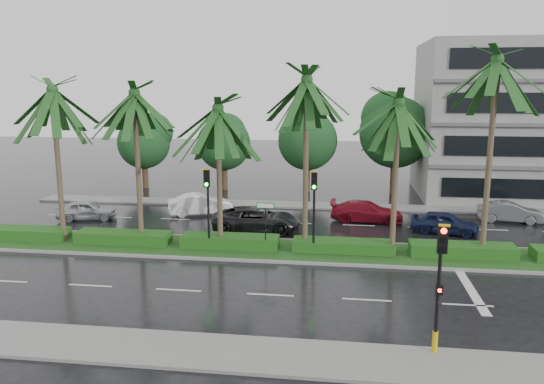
# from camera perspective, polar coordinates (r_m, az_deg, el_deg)

# --- Properties ---
(ground) EXTENTS (120.00, 120.00, 0.00)m
(ground) POSITION_cam_1_polar(r_m,az_deg,el_deg) (27.35, 1.25, -7.06)
(ground) COLOR black
(ground) RESTS_ON ground
(near_sidewalk) EXTENTS (40.00, 2.40, 0.12)m
(near_sidewalk) POSITION_cam_1_polar(r_m,az_deg,el_deg) (18.02, -2.54, -17.06)
(near_sidewalk) COLOR slate
(near_sidewalk) RESTS_ON ground
(far_sidewalk) EXTENTS (40.00, 2.00, 0.12)m
(far_sidewalk) POSITION_cam_1_polar(r_m,az_deg,el_deg) (38.86, 3.22, -1.43)
(far_sidewalk) COLOR slate
(far_sidewalk) RESTS_ON ground
(median) EXTENTS (36.00, 4.00, 0.15)m
(median) POSITION_cam_1_polar(r_m,az_deg,el_deg) (28.27, 1.47, -6.28)
(median) COLOR gray
(median) RESTS_ON ground
(hedge) EXTENTS (35.20, 1.40, 0.60)m
(hedge) POSITION_cam_1_polar(r_m,az_deg,el_deg) (28.16, 1.48, -5.56)
(hedge) COLOR #194A15
(hedge) RESTS_ON median
(lane_markings) EXTENTS (34.00, 13.06, 0.01)m
(lane_markings) POSITION_cam_1_polar(r_m,az_deg,el_deg) (26.79, 7.67, -7.55)
(lane_markings) COLOR silver
(lane_markings) RESTS_ON ground
(palm_row) EXTENTS (26.30, 4.20, 10.53)m
(palm_row) POSITION_cam_1_polar(r_m,az_deg,el_deg) (27.14, -1.09, 9.63)
(palm_row) COLOR #463B28
(palm_row) RESTS_ON median
(signal_near) EXTENTS (0.34, 0.45, 4.36)m
(signal_near) POSITION_cam_1_polar(r_m,az_deg,el_deg) (17.79, 17.55, -9.34)
(signal_near) COLOR black
(signal_near) RESTS_ON near_sidewalk
(signal_median_left) EXTENTS (0.34, 0.42, 4.36)m
(signal_median_left) POSITION_cam_1_polar(r_m,az_deg,el_deg) (27.56, -6.95, -0.54)
(signal_median_left) COLOR black
(signal_median_left) RESTS_ON median
(signal_median_right) EXTENTS (0.34, 0.42, 4.36)m
(signal_median_right) POSITION_cam_1_polar(r_m,az_deg,el_deg) (26.73, 4.54, -0.86)
(signal_median_right) COLOR black
(signal_median_right) RESTS_ON median
(street_sign) EXTENTS (0.95, 0.09, 2.60)m
(street_sign) POSITION_cam_1_polar(r_m,az_deg,el_deg) (27.34, -0.71, -2.43)
(street_sign) COLOR black
(street_sign) RESTS_ON median
(bg_trees) EXTENTS (32.54, 5.72, 8.26)m
(bg_trees) POSITION_cam_1_polar(r_m,az_deg,el_deg) (43.59, 5.77, 6.00)
(bg_trees) COLOR #3E2A1C
(bg_trees) RESTS_ON ground
(building) EXTENTS (16.00, 10.00, 12.00)m
(building) POSITION_cam_1_polar(r_m,az_deg,el_deg) (46.10, 25.68, 6.95)
(building) COLOR gray
(building) RESTS_ON ground
(car_silver) EXTENTS (2.44, 4.04, 1.29)m
(car_silver) POSITION_cam_1_polar(r_m,az_deg,el_deg) (36.84, -19.30, -1.84)
(car_silver) COLOR #AAADB2
(car_silver) RESTS_ON ground
(car_white) EXTENTS (2.91, 4.54, 1.41)m
(car_white) POSITION_cam_1_polar(r_m,az_deg,el_deg) (36.48, -7.71, -1.32)
(car_white) COLOR white
(car_white) RESTS_ON ground
(car_darkgrey) EXTENTS (2.75, 5.46, 1.48)m
(car_darkgrey) POSITION_cam_1_polar(r_m,az_deg,el_deg) (31.98, -1.66, -2.96)
(car_darkgrey) COLOR black
(car_darkgrey) RESTS_ON ground
(car_red) EXTENTS (2.10, 4.72, 1.35)m
(car_red) POSITION_cam_1_polar(r_m,az_deg,el_deg) (34.83, 10.13, -2.06)
(car_red) COLOR maroon
(car_red) RESTS_ON ground
(car_blue) EXTENTS (2.45, 4.15, 1.33)m
(car_blue) POSITION_cam_1_polar(r_m,az_deg,el_deg) (33.16, 18.09, -3.14)
(car_blue) COLOR #161E42
(car_blue) RESTS_ON ground
(car_grey) EXTENTS (1.82, 4.05, 1.29)m
(car_grey) POSITION_cam_1_polar(r_m,az_deg,el_deg) (37.48, 24.21, -1.99)
(car_grey) COLOR slate
(car_grey) RESTS_ON ground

